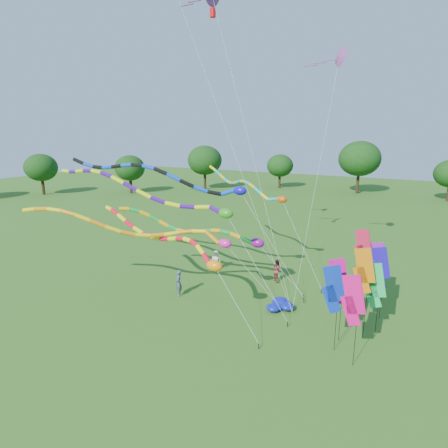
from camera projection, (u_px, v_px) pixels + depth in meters
The scene contains 21 objects.
ground at pixel (221, 337), 19.65m from camera, with size 160.00×160.00×0.00m, color #265717.
tree_ring at pixel (257, 265), 15.50m from camera, with size 114.30×117.23×9.59m.
tube_kite_red at pixel (173, 242), 21.98m from camera, with size 12.43×2.72×6.12m.
tube_kite_orange at pixel (148, 230), 22.48m from camera, with size 13.75×6.59×6.76m.
tube_kite_purple at pixel (150, 192), 23.46m from camera, with size 17.59×1.14×8.75m.
tube_kite_blue at pixel (170, 178), 24.17m from camera, with size 16.01×3.24×9.26m.
tube_kite_cyan at pixel (250, 187), 28.97m from camera, with size 11.67×5.39×8.06m.
tube_kite_green at pixel (208, 231), 24.60m from camera, with size 11.94×3.53×6.05m.
delta_kite_high_c at pixel (339, 57), 23.61m from camera, with size 3.08×7.27×16.18m.
banner_pole_magenta_a at pixel (338, 282), 18.62m from camera, with size 1.12×0.46×4.49m.
banner_pole_green at pixel (375, 286), 19.13m from camera, with size 1.16×0.10×4.10m.
banner_pole_blue_b at pixel (380, 268), 20.95m from camera, with size 1.16×0.14×4.34m.
banner_pole_magenta_b at pixel (353, 301), 16.63m from camera, with size 1.16×0.11×4.44m.
banner_pole_blue_a at pixel (333, 290), 17.76m from camera, with size 1.11×0.51×4.46m.
banner_pole_red at pixel (363, 249), 22.77m from camera, with size 1.16×0.21×4.84m.
banner_pole_violet at pixel (378, 262), 22.70m from camera, with size 1.16×0.10×4.09m.
banner_pole_orange at pixel (364, 271), 18.85m from camera, with size 1.16×0.10×4.92m.
blue_nylon_heap at pixel (286, 306), 22.63m from camera, with size 1.44×1.81×0.57m.
person_a at pixel (216, 260), 29.13m from camera, with size 0.76×0.50×1.56m, color silver.
person_b at pixel (179, 283), 24.48m from camera, with size 0.64×0.42×1.76m, color #455060.
person_c at pixel (277, 270), 26.90m from camera, with size 0.79×0.62×1.62m, color brown.
Camera 1 is at (8.76, -15.36, 10.44)m, focal length 30.00 mm.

